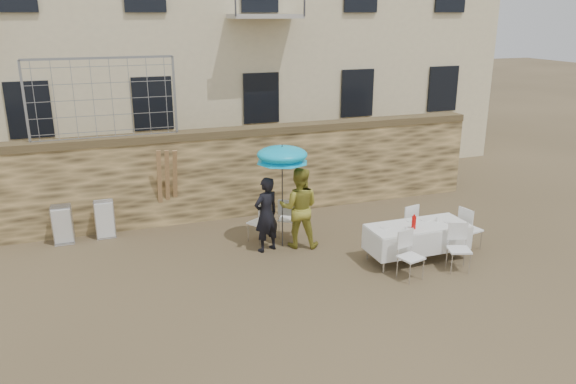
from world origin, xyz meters
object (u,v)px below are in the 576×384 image
object	(u,v)px
table_chair_front_left	(411,256)
table_chair_front_right	(459,248)
couple_chair_left	(259,221)
soda_bottle	(414,223)
woman_dress	(299,208)
umbrella	(282,158)
banquet_table	(418,227)
man_suit	(266,215)
chair_stack_left	(63,222)
table_chair_back	(405,224)
chair_stack_right	(105,217)
couple_chair_right	(288,218)
table_chair_side	(470,228)

from	to	relation	value
table_chair_front_left	table_chair_front_right	bearing A→B (deg)	-13.95
couple_chair_left	soda_bottle	world-z (taller)	soda_bottle
soda_bottle	woman_dress	bearing A→B (deg)	138.37
umbrella	banquet_table	distance (m)	3.17
man_suit	soda_bottle	size ratio (longest dim) A/B	6.38
table_chair_front_right	chair_stack_left	size ratio (longest dim) A/B	1.04
table_chair_back	chair_stack_left	size ratio (longest dim) A/B	1.04
chair_stack_left	woman_dress	bearing A→B (deg)	-22.72
table_chair_front_left	chair_stack_right	bearing A→B (deg)	127.81
chair_stack_right	table_chair_front_left	bearing A→B (deg)	-38.24
couple_chair_right	table_chair_back	xyz separation A→B (m)	(2.31, -1.25, 0.00)
woman_dress	table_chair_front_right	distance (m)	3.43
couple_chair_right	table_chair_front_left	size ratio (longest dim) A/B	1.00
man_suit	table_chair_front_right	distance (m)	4.01
banquet_table	soda_bottle	bearing A→B (deg)	-143.13
banquet_table	table_chair_side	distance (m)	1.43
umbrella	banquet_table	bearing A→B (deg)	-33.62
woman_dress	couple_chair_left	world-z (taller)	woman_dress
couple_chair_left	banquet_table	world-z (taller)	couple_chair_left
woman_dress	banquet_table	bearing A→B (deg)	166.92
banquet_table	chair_stack_right	xyz separation A→B (m)	(-6.06, 3.55, -0.27)
table_chair_front_left	chair_stack_left	world-z (taller)	table_chair_front_left
umbrella	chair_stack_left	size ratio (longest dim) A/B	2.33
woman_dress	umbrella	bearing A→B (deg)	7.08
couple_chair_left	chair_stack_left	distance (m)	4.42
woman_dress	chair_stack_right	xyz separation A→B (m)	(-4.01, 2.05, -0.44)
man_suit	soda_bottle	distance (m)	3.08
table_chair_back	table_chair_front_left	bearing A→B (deg)	51.14
woman_dress	banquet_table	size ratio (longest dim) A/B	0.86
couple_chair_left	chair_stack_left	bearing A→B (deg)	-50.96
woman_dress	couple_chair_left	bearing A→B (deg)	-13.23
umbrella	couple_chair_right	size ratio (longest dim) A/B	2.23
couple_chair_left	banquet_table	size ratio (longest dim) A/B	0.46
couple_chair_right	table_chair_front_right	size ratio (longest dim) A/B	1.00
man_suit	table_chair_front_right	world-z (taller)	man_suit
woman_dress	table_chair_front_left	bearing A→B (deg)	145.93
banquet_table	man_suit	bearing A→B (deg)	151.88
banquet_table	table_chair_front_right	size ratio (longest dim) A/B	2.19
couple_chair_left	table_chair_front_left	distance (m)	3.56
soda_bottle	table_chair_front_left	xyz separation A→B (m)	(-0.40, -0.60, -0.43)
umbrella	chair_stack_right	size ratio (longest dim) A/B	2.33
banquet_table	table_chair_front_left	distance (m)	0.99
woman_dress	banquet_table	xyz separation A→B (m)	(2.06, -1.50, -0.17)
chair_stack_left	soda_bottle	bearing A→B (deg)	-28.71
chair_stack_left	chair_stack_right	size ratio (longest dim) A/B	1.00
umbrella	chair_stack_left	xyz separation A→B (m)	(-4.56, 1.95, -1.57)
umbrella	table_chair_front_right	size ratio (longest dim) A/B	2.23
banquet_table	chair_stack_left	xyz separation A→B (m)	(-6.96, 3.55, -0.27)
table_chair_front_right	banquet_table	bearing A→B (deg)	141.99
woman_dress	table_chair_front_right	world-z (taller)	woman_dress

